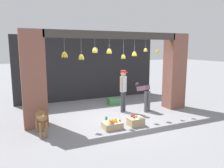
{
  "coord_description": "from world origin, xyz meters",
  "views": [
    {
      "loc": [
        -3.14,
        -6.61,
        2.41
      ],
      "look_at": [
        0.0,
        0.46,
        1.12
      ],
      "focal_mm": 35.0,
      "sensor_mm": 36.0,
      "label": 1
    }
  ],
  "objects_px": {
    "wall_clock": "(95,50)",
    "produce_box_green": "(114,101)",
    "fruit_crate_oranges": "(112,125)",
    "shopkeeper": "(123,88)",
    "fruit_crate_apples": "(136,121)",
    "worker_stooping": "(144,93)",
    "dog": "(41,118)",
    "water_bottle": "(106,120)"
  },
  "relations": [
    {
      "from": "worker_stooping",
      "to": "water_bottle",
      "type": "bearing_deg",
      "value": -161.98
    },
    {
      "from": "fruit_crate_oranges",
      "to": "water_bottle",
      "type": "height_order",
      "value": "fruit_crate_oranges"
    },
    {
      "from": "wall_clock",
      "to": "fruit_crate_oranges",
      "type": "bearing_deg",
      "value": -102.53
    },
    {
      "from": "water_bottle",
      "to": "wall_clock",
      "type": "bearing_deg",
      "value": 75.77
    },
    {
      "from": "produce_box_green",
      "to": "water_bottle",
      "type": "bearing_deg",
      "value": -119.97
    },
    {
      "from": "fruit_crate_oranges",
      "to": "water_bottle",
      "type": "relative_size",
      "value": 2.48
    },
    {
      "from": "fruit_crate_apples",
      "to": "shopkeeper",
      "type": "bearing_deg",
      "value": 78.12
    },
    {
      "from": "fruit_crate_oranges",
      "to": "wall_clock",
      "type": "distance_m",
      "value": 4.56
    },
    {
      "from": "fruit_crate_apples",
      "to": "water_bottle",
      "type": "relative_size",
      "value": 2.07
    },
    {
      "from": "dog",
      "to": "worker_stooping",
      "type": "xyz_separation_m",
      "value": [
        3.89,
        0.96,
        0.17
      ]
    },
    {
      "from": "produce_box_green",
      "to": "wall_clock",
      "type": "relative_size",
      "value": 1.78
    },
    {
      "from": "dog",
      "to": "fruit_crate_apples",
      "type": "bearing_deg",
      "value": 76.58
    },
    {
      "from": "shopkeeper",
      "to": "produce_box_green",
      "type": "height_order",
      "value": "shopkeeper"
    },
    {
      "from": "dog",
      "to": "produce_box_green",
      "type": "distance_m",
      "value": 3.94
    },
    {
      "from": "dog",
      "to": "water_bottle",
      "type": "distance_m",
      "value": 2.04
    },
    {
      "from": "fruit_crate_apples",
      "to": "produce_box_green",
      "type": "xyz_separation_m",
      "value": [
        0.44,
        2.62,
        0.01
      ]
    },
    {
      "from": "dog",
      "to": "fruit_crate_apples",
      "type": "height_order",
      "value": "dog"
    },
    {
      "from": "produce_box_green",
      "to": "wall_clock",
      "type": "height_order",
      "value": "wall_clock"
    },
    {
      "from": "water_bottle",
      "to": "fruit_crate_oranges",
      "type": "bearing_deg",
      "value": -89.38
    },
    {
      "from": "produce_box_green",
      "to": "worker_stooping",
      "type": "bearing_deg",
      "value": -62.34
    },
    {
      "from": "fruit_crate_oranges",
      "to": "wall_clock",
      "type": "xyz_separation_m",
      "value": [
        0.87,
        3.91,
        2.19
      ]
    },
    {
      "from": "worker_stooping",
      "to": "dog",
      "type": "bearing_deg",
      "value": -170.92
    },
    {
      "from": "water_bottle",
      "to": "wall_clock",
      "type": "relative_size",
      "value": 0.81
    },
    {
      "from": "worker_stooping",
      "to": "wall_clock",
      "type": "bearing_deg",
      "value": 106.28
    },
    {
      "from": "wall_clock",
      "to": "produce_box_green",
      "type": "bearing_deg",
      "value": -75.84
    },
    {
      "from": "produce_box_green",
      "to": "water_bottle",
      "type": "xyz_separation_m",
      "value": [
        -1.21,
        -2.1,
        -0.03
      ]
    },
    {
      "from": "fruit_crate_apples",
      "to": "water_bottle",
      "type": "xyz_separation_m",
      "value": [
        -0.77,
        0.52,
        -0.03
      ]
    },
    {
      "from": "fruit_crate_oranges",
      "to": "shopkeeper",
      "type": "bearing_deg",
      "value": 52.72
    },
    {
      "from": "produce_box_green",
      "to": "dog",
      "type": "bearing_deg",
      "value": -144.72
    },
    {
      "from": "shopkeeper",
      "to": "fruit_crate_apples",
      "type": "xyz_separation_m",
      "value": [
        -0.31,
        -1.48,
        -0.79
      ]
    },
    {
      "from": "dog",
      "to": "worker_stooping",
      "type": "bearing_deg",
      "value": 97.89
    },
    {
      "from": "shopkeeper",
      "to": "water_bottle",
      "type": "distance_m",
      "value": 1.66
    },
    {
      "from": "fruit_crate_apples",
      "to": "produce_box_green",
      "type": "height_order",
      "value": "fruit_crate_apples"
    },
    {
      "from": "shopkeeper",
      "to": "fruit_crate_apples",
      "type": "height_order",
      "value": "shopkeeper"
    },
    {
      "from": "shopkeeper",
      "to": "produce_box_green",
      "type": "distance_m",
      "value": 1.39
    },
    {
      "from": "dog",
      "to": "shopkeeper",
      "type": "xyz_separation_m",
      "value": [
        3.08,
        1.12,
        0.4
      ]
    },
    {
      "from": "worker_stooping",
      "to": "wall_clock",
      "type": "height_order",
      "value": "wall_clock"
    },
    {
      "from": "shopkeeper",
      "to": "produce_box_green",
      "type": "xyz_separation_m",
      "value": [
        0.13,
        1.15,
        -0.78
      ]
    },
    {
      "from": "fruit_crate_oranges",
      "to": "wall_clock",
      "type": "relative_size",
      "value": 2.01
    },
    {
      "from": "shopkeeper",
      "to": "water_bottle",
      "type": "height_order",
      "value": "shopkeeper"
    },
    {
      "from": "fruit_crate_oranges",
      "to": "produce_box_green",
      "type": "xyz_separation_m",
      "value": [
        1.21,
        2.56,
        0.03
      ]
    },
    {
      "from": "worker_stooping",
      "to": "fruit_crate_oranges",
      "type": "bearing_deg",
      "value": -151.11
    }
  ]
}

